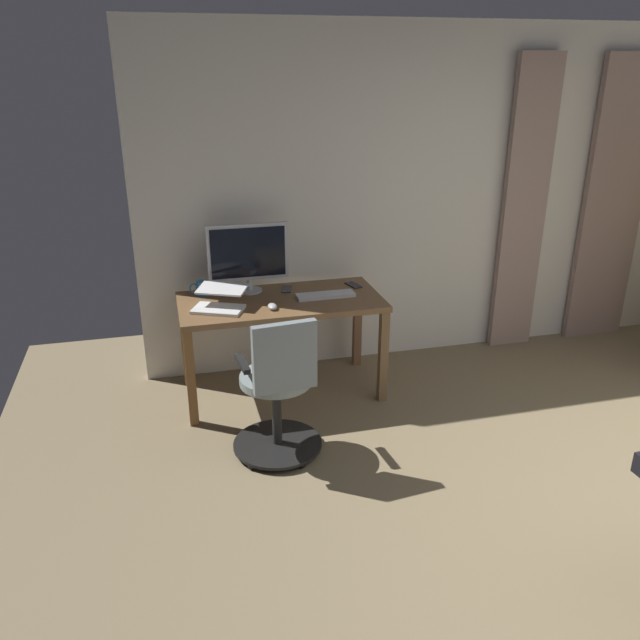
{
  "coord_description": "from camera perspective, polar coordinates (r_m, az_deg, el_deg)",
  "views": [
    {
      "loc": [
        2.51,
        1.78,
        2.27
      ],
      "look_at": [
        1.6,
        -1.75,
        0.8
      ],
      "focal_mm": 35.68,
      "sensor_mm": 36.0,
      "label": 1
    }
  ],
  "objects": [
    {
      "name": "back_room_partition",
      "position": [
        5.36,
        14.07,
        10.79
      ],
      "size": [
        5.42,
        0.1,
        2.57
      ],
      "primitive_type": "cube",
      "color": "silver",
      "rests_on": "ground"
    },
    {
      "name": "curtain_left_panel",
      "position": [
        5.94,
        24.76,
        9.45
      ],
      "size": [
        0.55,
        0.06,
        2.36
      ],
      "primitive_type": "cube",
      "color": "gray",
      "rests_on": "ground"
    },
    {
      "name": "curtain_right_panel",
      "position": [
        5.46,
        17.81,
        9.46
      ],
      "size": [
        0.37,
        0.06,
        2.36
      ],
      "primitive_type": "cube",
      "color": "gray",
      "rests_on": "ground"
    },
    {
      "name": "desk",
      "position": [
        4.51,
        -3.53,
        0.76
      ],
      "size": [
        1.42,
        0.69,
        0.73
      ],
      "color": "brown",
      "rests_on": "ground"
    },
    {
      "name": "office_chair",
      "position": [
        3.85,
        -3.72,
        -6.49
      ],
      "size": [
        0.56,
        0.56,
        0.94
      ],
      "rotation": [
        0.0,
        0.0,
        3.24
      ],
      "color": "black",
      "rests_on": "ground"
    },
    {
      "name": "computer_monitor",
      "position": [
        4.58,
        -6.47,
        5.87
      ],
      "size": [
        0.58,
        0.18,
        0.5
      ],
      "color": "#B7BCC1",
      "rests_on": "desk"
    },
    {
      "name": "computer_keyboard",
      "position": [
        4.51,
        0.51,
        2.24
      ],
      "size": [
        0.42,
        0.12,
        0.02
      ],
      "primitive_type": "cube",
      "color": "silver",
      "rests_on": "desk"
    },
    {
      "name": "laptop",
      "position": [
        4.33,
        -8.99,
        1.65
      ],
      "size": [
        0.42,
        0.41,
        0.14
      ],
      "rotation": [
        0.0,
        0.0,
        -0.43
      ],
      "color": "white",
      "rests_on": "desk"
    },
    {
      "name": "computer_mouse",
      "position": [
        4.3,
        -4.29,
        1.22
      ],
      "size": [
        0.06,
        0.1,
        0.04
      ],
      "primitive_type": "ellipsoid",
      "color": "#B7BCC1",
      "rests_on": "desk"
    },
    {
      "name": "cell_phone_by_monitor",
      "position": [
        4.75,
        3.01,
        3.16
      ],
      "size": [
        0.1,
        0.16,
        0.01
      ],
      "primitive_type": "cube",
      "rotation": [
        0.0,
        0.0,
        0.27
      ],
      "color": "#232328",
      "rests_on": "desk"
    },
    {
      "name": "cell_phone_face_up",
      "position": [
        4.66,
        -3.01,
        2.79
      ],
      "size": [
        0.1,
        0.16,
        0.01
      ],
      "primitive_type": "cube",
      "rotation": [
        0.0,
        0.0,
        -0.26
      ],
      "color": "#333338",
      "rests_on": "desk"
    },
    {
      "name": "mug_tea",
      "position": [
        4.61,
        -10.57,
        2.83
      ],
      "size": [
        0.13,
        0.09,
        0.1
      ],
      "color": "teal",
      "rests_on": "desk"
    }
  ]
}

